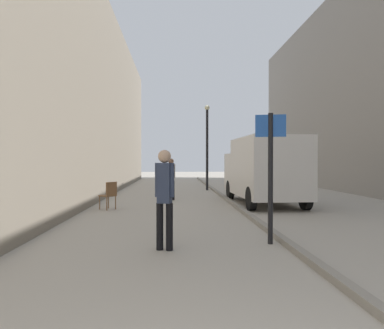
{
  "coord_description": "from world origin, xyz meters",
  "views": [
    {
      "loc": [
        -0.61,
        -1.18,
        1.66
      ],
      "look_at": [
        0.12,
        13.33,
        1.5
      ],
      "focal_mm": 33.73,
      "sensor_mm": 36.0,
      "label": 1
    }
  ],
  "objects_px": {
    "pedestrian_main_foreground": "(171,176)",
    "cafe_chair_near_window": "(109,193)",
    "street_sign_post": "(270,166)",
    "pedestrian_mid_block": "(165,192)",
    "delivery_van": "(264,169)",
    "lamp_post": "(207,142)"
  },
  "relations": [
    {
      "from": "pedestrian_main_foreground",
      "to": "cafe_chair_near_window",
      "type": "height_order",
      "value": "pedestrian_main_foreground"
    },
    {
      "from": "pedestrian_main_foreground",
      "to": "street_sign_post",
      "type": "bearing_deg",
      "value": -79.03
    },
    {
      "from": "pedestrian_mid_block",
      "to": "pedestrian_main_foreground",
      "type": "bearing_deg",
      "value": 105.56
    },
    {
      "from": "street_sign_post",
      "to": "cafe_chair_near_window",
      "type": "height_order",
      "value": "street_sign_post"
    },
    {
      "from": "pedestrian_main_foreground",
      "to": "cafe_chair_near_window",
      "type": "distance_m",
      "value": 3.53
    },
    {
      "from": "delivery_van",
      "to": "street_sign_post",
      "type": "relative_size",
      "value": 2.01
    },
    {
      "from": "pedestrian_main_foreground",
      "to": "delivery_van",
      "type": "relative_size",
      "value": 0.33
    },
    {
      "from": "pedestrian_mid_block",
      "to": "delivery_van",
      "type": "distance_m",
      "value": 7.79
    },
    {
      "from": "street_sign_post",
      "to": "lamp_post",
      "type": "height_order",
      "value": "lamp_post"
    },
    {
      "from": "lamp_post",
      "to": "street_sign_post",
      "type": "bearing_deg",
      "value": -89.74
    },
    {
      "from": "pedestrian_main_foreground",
      "to": "street_sign_post",
      "type": "relative_size",
      "value": 0.67
    },
    {
      "from": "pedestrian_mid_block",
      "to": "delivery_van",
      "type": "height_order",
      "value": "delivery_van"
    },
    {
      "from": "street_sign_post",
      "to": "lamp_post",
      "type": "relative_size",
      "value": 0.55
    },
    {
      "from": "pedestrian_main_foreground",
      "to": "street_sign_post",
      "type": "distance_m",
      "value": 8.31
    },
    {
      "from": "pedestrian_main_foreground",
      "to": "lamp_post",
      "type": "distance_m",
      "value": 5.63
    },
    {
      "from": "pedestrian_mid_block",
      "to": "street_sign_post",
      "type": "xyz_separation_m",
      "value": [
        2.09,
        0.4,
        0.47
      ]
    },
    {
      "from": "pedestrian_main_foreground",
      "to": "pedestrian_mid_block",
      "type": "distance_m",
      "value": 8.44
    },
    {
      "from": "street_sign_post",
      "to": "lamp_post",
      "type": "distance_m",
      "value": 13.08
    },
    {
      "from": "pedestrian_main_foreground",
      "to": "cafe_chair_near_window",
      "type": "bearing_deg",
      "value": -129.33
    },
    {
      "from": "pedestrian_main_foreground",
      "to": "street_sign_post",
      "type": "xyz_separation_m",
      "value": [
        2.04,
        -8.04,
        0.54
      ]
    },
    {
      "from": "street_sign_post",
      "to": "delivery_van",
      "type": "bearing_deg",
      "value": -91.26
    },
    {
      "from": "lamp_post",
      "to": "cafe_chair_near_window",
      "type": "distance_m",
      "value": 9.06
    }
  ]
}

